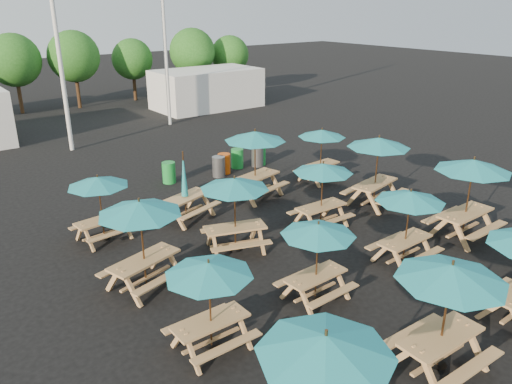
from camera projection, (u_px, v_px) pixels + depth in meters
ground at (285, 239)px, 15.45m from camera, size 120.00×120.00×0.00m
picnic_unit_0 at (325, 353)px, 7.28m from camera, size 2.50×2.50×2.41m
picnic_unit_1 at (209, 274)px, 9.93m from camera, size 1.83×1.83×2.08m
picnic_unit_2 at (140, 213)px, 12.15m from camera, size 2.58×2.58×2.38m
picnic_unit_3 at (98, 185)px, 14.77m from camera, size 2.00×2.00×2.07m
picnic_unit_4 at (451, 279)px, 9.26m from camera, size 2.14×2.14×2.38m
picnic_unit_5 at (318, 234)px, 11.70m from camera, size 1.85×1.85×2.05m
picnic_unit_6 at (235, 188)px, 14.07m from camera, size 2.52×2.52×2.27m
picnic_unit_7 at (185, 192)px, 16.57m from camera, size 2.24×2.08×2.37m
picnic_unit_9 at (410, 201)px, 13.43m from camera, size 1.92×1.92×2.15m
picnic_unit_10 at (323, 172)px, 15.68m from camera, size 1.96×1.96×2.17m
picnic_unit_11 at (255, 140)px, 17.98m from camera, size 2.67×2.67×2.56m
picnic_unit_13 at (473, 170)px, 14.80m from camera, size 2.27×2.27×2.55m
picnic_unit_14 at (378, 147)px, 17.34m from camera, size 2.59×2.59×2.51m
picnic_unit_15 at (322, 136)px, 19.83m from camera, size 2.05×2.05×2.16m
waste_bin_0 at (169, 173)px, 20.12m from camera, size 0.53×0.53×0.86m
waste_bin_1 at (219, 167)px, 20.84m from camera, size 0.53×0.53×0.86m
waste_bin_2 at (224, 164)px, 21.22m from camera, size 0.53×0.53×0.86m
waste_bin_3 at (237, 158)px, 21.93m from camera, size 0.53×0.53×0.86m
waste_bin_4 at (260, 155)px, 22.35m from camera, size 0.53×0.53×0.86m
waste_bin_5 at (257, 157)px, 22.18m from camera, size 0.53×0.53×0.86m
mast_0 at (55, 22)px, 22.61m from camera, size 0.20×0.20×12.00m
mast_1 at (164, 19)px, 27.76m from camera, size 0.20×0.20×12.00m
event_tent_1 at (207, 89)px, 34.21m from camera, size 7.00×4.00×2.60m
tree_3 at (14, 60)px, 31.66m from camera, size 3.36×3.36×5.09m
tree_4 at (74, 56)px, 33.36m from camera, size 3.41×3.41×5.17m
tree_5 at (132, 59)px, 36.28m from camera, size 2.94×2.94×4.45m
tree_6 at (192, 51)px, 37.05m from camera, size 3.38×3.38×5.13m
tree_7 at (230, 55)px, 39.14m from camera, size 2.95×2.95×4.48m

